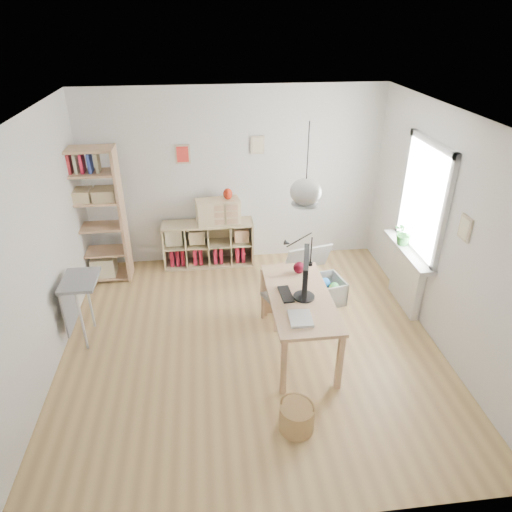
{
  "coord_description": "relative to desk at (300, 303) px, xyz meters",
  "views": [
    {
      "loc": [
        -0.45,
        -4.38,
        3.63
      ],
      "look_at": [
        0.1,
        0.3,
        1.05
      ],
      "focal_mm": 32.0,
      "sensor_mm": 36.0,
      "label": 1
    }
  ],
  "objects": [
    {
      "name": "ground",
      "position": [
        -0.55,
        0.15,
        -0.66
      ],
      "size": [
        4.5,
        4.5,
        0.0
      ],
      "primitive_type": "plane",
      "color": "tan",
      "rests_on": "ground"
    },
    {
      "name": "room_shell",
      "position": [
        -0.0,
        0.0,
        1.34
      ],
      "size": [
        4.5,
        4.5,
        4.5
      ],
      "color": "white",
      "rests_on": "ground"
    },
    {
      "name": "window_unit",
      "position": [
        1.68,
        0.75,
        0.89
      ],
      "size": [
        0.07,
        1.16,
        1.46
      ],
      "color": "white",
      "rests_on": "ground"
    },
    {
      "name": "radiator",
      "position": [
        1.64,
        0.75,
        -0.26
      ],
      "size": [
        0.1,
        0.8,
        0.8
      ],
      "primitive_type": "cube",
      "color": "white",
      "rests_on": "ground"
    },
    {
      "name": "windowsill",
      "position": [
        1.59,
        0.75,
        0.17
      ],
      "size": [
        0.22,
        1.2,
        0.06
      ],
      "primitive_type": "cube",
      "color": "silver",
      "rests_on": "radiator"
    },
    {
      "name": "desk",
      "position": [
        0.0,
        0.0,
        0.0
      ],
      "size": [
        0.7,
        1.5,
        0.75
      ],
      "color": "tan",
      "rests_on": "ground"
    },
    {
      "name": "cube_shelf",
      "position": [
        -1.02,
        2.23,
        -0.36
      ],
      "size": [
        1.4,
        0.38,
        0.72
      ],
      "color": "#D3C28B",
      "rests_on": "ground"
    },
    {
      "name": "tall_bookshelf",
      "position": [
        -2.59,
        1.95,
        0.43
      ],
      "size": [
        0.8,
        0.38,
        2.0
      ],
      "color": "tan",
      "rests_on": "ground"
    },
    {
      "name": "side_table",
      "position": [
        -2.59,
        0.5,
        0.01
      ],
      "size": [
        0.4,
        0.55,
        0.85
      ],
      "color": "gray",
      "rests_on": "ground"
    },
    {
      "name": "chair",
      "position": [
        -0.15,
        0.6,
        -0.23
      ],
      "size": [
        0.48,
        0.48,
        0.75
      ],
      "rotation": [
        0.0,
        0.0,
        0.4
      ],
      "color": "gray",
      "rests_on": "ground"
    },
    {
      "name": "wicker_basket",
      "position": [
        -0.24,
        -1.19,
        -0.5
      ],
      "size": [
        0.34,
        0.34,
        0.47
      ],
      "rotation": [
        0.0,
        0.0,
        -0.42
      ],
      "color": "#A38049",
      "rests_on": "ground"
    },
    {
      "name": "storage_chest",
      "position": [
        0.48,
        1.0,
        -0.43
      ],
      "size": [
        0.8,
        0.87,
        0.7
      ],
      "rotation": [
        0.0,
        0.0,
        0.21
      ],
      "color": "silver",
      "rests_on": "ground"
    },
    {
      "name": "monitor",
      "position": [
        0.04,
        -0.04,
        0.39
      ],
      "size": [
        0.24,
        0.6,
        0.53
      ],
      "rotation": [
        0.0,
        0.0,
        -0.24
      ],
      "color": "black",
      "rests_on": "desk"
    },
    {
      "name": "keyboard",
      "position": [
        -0.15,
        0.04,
        0.1
      ],
      "size": [
        0.15,
        0.35,
        0.02
      ],
      "primitive_type": "cube",
      "rotation": [
        0.0,
        0.0,
        0.05
      ],
      "color": "black",
      "rests_on": "desk"
    },
    {
      "name": "task_lamp",
      "position": [
        0.08,
        0.62,
        0.38
      ],
      "size": [
        0.4,
        0.15,
        0.42
      ],
      "color": "black",
      "rests_on": "desk"
    },
    {
      "name": "yarn_ball",
      "position": [
        0.09,
        0.51,
        0.17
      ],
      "size": [
        0.14,
        0.14,
        0.14
      ],
      "primitive_type": "sphere",
      "color": "#4C0A19",
      "rests_on": "desk"
    },
    {
      "name": "paper_tray",
      "position": [
        -0.08,
        -0.44,
        0.11
      ],
      "size": [
        0.25,
        0.31,
        0.03
      ],
      "primitive_type": "cube",
      "rotation": [
        0.0,
        0.0,
        -0.04
      ],
      "color": "silver",
      "rests_on": "desk"
    },
    {
      "name": "drawer_chest",
      "position": [
        -0.83,
        2.19,
        0.25
      ],
      "size": [
        0.69,
        0.38,
        0.37
      ],
      "primitive_type": "cube",
      "rotation": [
        0.0,
        0.0,
        0.13
      ],
      "color": "#D3C28B",
      "rests_on": "cube_shelf"
    },
    {
      "name": "red_vase",
      "position": [
        -0.67,
        2.19,
        0.52
      ],
      "size": [
        0.14,
        0.14,
        0.17
      ],
      "primitive_type": "ellipsoid",
      "color": "#A5200D",
      "rests_on": "drawer_chest"
    },
    {
      "name": "potted_plant",
      "position": [
        1.57,
        0.9,
        0.37
      ],
      "size": [
        0.34,
        0.31,
        0.33
      ],
      "primitive_type": "imported",
      "rotation": [
        0.0,
        0.0,
        0.2
      ],
      "color": "#26662A",
      "rests_on": "windowsill"
    }
  ]
}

